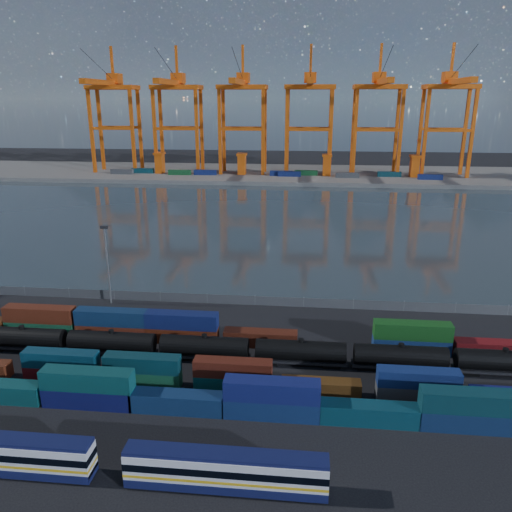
# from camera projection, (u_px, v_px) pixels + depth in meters

# --- Properties ---
(ground) EXTENTS (700.00, 700.00, 0.00)m
(ground) POSITION_uv_depth(u_px,v_px,m) (236.00, 377.00, 76.42)
(ground) COLOR black
(ground) RESTS_ON ground
(harbor_water) EXTENTS (700.00, 700.00, 0.00)m
(harbor_water) POSITION_uv_depth(u_px,v_px,m) (278.00, 219.00, 176.03)
(harbor_water) COLOR #29353B
(harbor_water) RESTS_ON ground
(far_quay) EXTENTS (700.00, 70.00, 2.00)m
(far_quay) POSITION_uv_depth(u_px,v_px,m) (289.00, 174.00, 275.34)
(far_quay) COLOR #514F4C
(far_quay) RESTS_ON ground
(distant_mountains) EXTENTS (2470.00, 1100.00, 520.00)m
(distant_mountains) POSITION_uv_depth(u_px,v_px,m) (329.00, 37.00, 1521.79)
(distant_mountains) COLOR #1E2630
(distant_mountains) RESTS_ON ground
(container_row_south) EXTENTS (140.80, 2.59, 5.51)m
(container_row_south) POSITION_uv_depth(u_px,v_px,m) (246.00, 400.00, 66.45)
(container_row_south) COLOR #383B3C
(container_row_south) RESTS_ON ground
(container_row_mid) EXTENTS (127.26, 2.30, 4.91)m
(container_row_mid) POSITION_uv_depth(u_px,v_px,m) (193.00, 376.00, 72.87)
(container_row_mid) COLOR #474B4D
(container_row_mid) RESTS_ON ground
(container_row_north) EXTENTS (142.74, 2.57, 5.48)m
(container_row_north) POSITION_uv_depth(u_px,v_px,m) (172.00, 330.00, 86.98)
(container_row_north) COLOR #101152
(container_row_north) RESTS_ON ground
(tanker_string) EXTENTS (107.80, 3.18, 4.55)m
(tanker_string) POSITION_uv_depth(u_px,v_px,m) (301.00, 352.00, 79.22)
(tanker_string) COLOR black
(tanker_string) RESTS_ON ground
(waterfront_fence) EXTENTS (160.12, 0.12, 2.20)m
(waterfront_fence) POSITION_uv_depth(u_px,v_px,m) (255.00, 300.00, 102.68)
(waterfront_fence) COLOR #595B5E
(waterfront_fence) RESTS_ON ground
(yard_light_mast) EXTENTS (1.60, 0.40, 16.60)m
(yard_light_mast) POSITION_uv_depth(u_px,v_px,m) (107.00, 261.00, 101.20)
(yard_light_mast) COLOR slate
(yard_light_mast) RESTS_ON ground
(gantry_cranes) EXTENTS (200.83, 49.59, 67.16)m
(gantry_cranes) POSITION_uv_depth(u_px,v_px,m) (276.00, 98.00, 257.54)
(gantry_cranes) COLOR #DC560F
(gantry_cranes) RESTS_ON ground
(quay_containers) EXTENTS (172.58, 10.99, 2.60)m
(quay_containers) POSITION_uv_depth(u_px,v_px,m) (267.00, 173.00, 261.92)
(quay_containers) COLOR navy
(quay_containers) RESTS_ON far_quay
(straddle_carriers) EXTENTS (140.00, 7.00, 11.10)m
(straddle_carriers) POSITION_uv_depth(u_px,v_px,m) (284.00, 164.00, 264.04)
(straddle_carriers) COLOR #DC560F
(straddle_carriers) RESTS_ON far_quay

